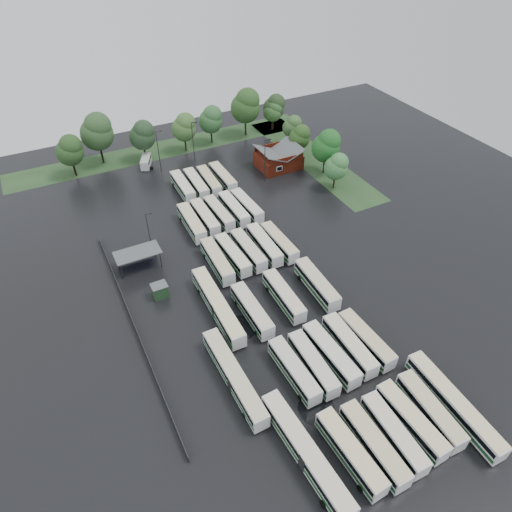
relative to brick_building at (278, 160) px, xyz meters
name	(u,v)px	position (x,y,z in m)	size (l,w,h in m)	color
ground	(278,312)	(-24.00, -42.77, -1.87)	(160.00, 160.00, 0.00)	black
brick_building	(278,160)	(0.00, 0.00, 0.00)	(10.07, 8.60, 5.39)	maroon
wash_shed	(137,253)	(-41.20, -20.74, 1.12)	(8.20, 4.20, 3.58)	#2D2D30
utility_hut	(160,291)	(-40.20, -30.17, -0.55)	(2.70, 2.20, 2.62)	#1A3A1D
grass_strip_north	(165,149)	(-22.00, 22.03, -1.86)	(80.00, 10.00, 0.01)	#264420
grass_strip_east	(312,158)	(10.00, 0.03, -1.86)	(10.00, 50.00, 0.01)	#264420
west_fence	(134,324)	(-46.20, -34.77, -1.27)	(0.10, 50.00, 1.20)	#2D2D30
bus_r0c0	(350,452)	(-28.34, -68.44, -0.12)	(2.90, 11.53, 3.18)	silver
bus_r0c1	(374,444)	(-25.17, -68.95, -0.11)	(2.45, 11.47, 3.19)	silver
bus_r0c2	(393,433)	(-21.99, -68.92, -0.16)	(2.73, 11.20, 3.10)	silver
bus_r0c3	(411,420)	(-18.80, -68.57, -0.13)	(2.76, 11.41, 3.16)	silver
bus_r0c4	(430,410)	(-15.57, -68.57, -0.13)	(2.97, 11.42, 3.15)	silver
bus_r1c0	(294,370)	(-28.31, -54.91, -0.16)	(2.55, 11.16, 3.10)	silver
bus_r1c1	(313,364)	(-25.26, -55.18, -0.16)	(2.67, 11.19, 3.10)	silver
bus_r1c2	(331,354)	(-22.06, -54.98, -0.09)	(2.83, 11.68, 3.23)	silver
bus_r1c3	(349,345)	(-18.61, -54.84, -0.12)	(2.61, 11.46, 3.18)	silver
bus_r1c4	(366,339)	(-15.67, -55.08, -0.16)	(2.80, 11.21, 3.10)	silver
bus_r2c0	(252,310)	(-28.40, -41.80, -0.12)	(2.43, 11.38, 3.17)	silver
bus_r2c2	(284,296)	(-22.14, -41.27, -0.13)	(2.68, 11.38, 3.15)	silver
bus_r2c4	(317,284)	(-15.68, -41.44, -0.08)	(2.92, 11.74, 3.25)	silver
bus_r3c0	(217,261)	(-28.54, -27.96, -0.10)	(2.83, 11.62, 3.21)	silver
bus_r3c1	(233,255)	(-25.25, -27.63, -0.17)	(2.67, 11.14, 3.08)	silver
bus_r3c2	(248,250)	(-22.05, -27.72, -0.16)	(2.46, 11.19, 3.11)	silver
bus_r3c3	(264,245)	(-18.66, -27.71, -0.13)	(2.68, 11.39, 3.16)	silver
bus_r3c4	(279,242)	(-15.72, -28.28, -0.18)	(2.52, 11.06, 3.07)	silver
bus_r4c0	(192,223)	(-28.41, -14.70, -0.09)	(2.79, 11.65, 3.23)	silver
bus_r4c1	(205,217)	(-25.29, -14.16, -0.14)	(2.48, 11.32, 3.15)	silver
bus_r4c2	(219,213)	(-22.10, -14.05, -0.18)	(2.57, 11.08, 3.07)	silver
bus_r4c3	(234,209)	(-18.70, -14.10, -0.15)	(2.42, 11.22, 3.12)	silver
bus_r4c4	(247,206)	(-15.72, -14.21, -0.17)	(2.75, 11.17, 3.09)	silver
bus_r5c1	(183,186)	(-25.18, -0.67, -0.15)	(2.61, 11.28, 3.13)	silver
bus_r5c2	(196,184)	(-22.04, -0.98, -0.15)	(2.70, 11.29, 3.12)	silver
bus_r5c3	(209,181)	(-18.92, -1.08, -0.18)	(2.79, 11.09, 3.06)	silver
bus_r5c4	(223,177)	(-15.45, -1.08, -0.14)	(2.44, 11.27, 3.13)	silver
artic_bus_west_a	(306,453)	(-33.24, -66.00, -0.08)	(3.24, 17.45, 3.22)	silver
artic_bus_west_b	(218,306)	(-32.98, -38.38, -0.07)	(2.75, 17.50, 3.24)	silver
artic_bus_west_c	(234,377)	(-36.38, -52.00, -0.13)	(2.62, 16.86, 3.12)	silver
artic_bus_east	(454,404)	(-12.00, -69.28, -0.17)	(2.88, 16.55, 3.06)	silver
minibus	(146,162)	(-29.05, 15.13, -0.52)	(4.11, 5.88, 2.42)	silver
tree_north_0	(70,150)	(-45.31, 18.49, 4.88)	(6.34, 6.34, 10.50)	black
tree_north_1	(97,131)	(-37.94, 21.84, 6.55)	(7.90, 7.90, 13.09)	black
tree_north_2	(143,135)	(-27.98, 18.55, 4.86)	(6.31, 6.31, 10.45)	black
tree_north_3	(184,127)	(-17.19, 18.40, 4.77)	(6.22, 6.22, 10.31)	black
tree_north_4	(211,119)	(-9.30, 19.67, 4.75)	(6.21, 6.21, 10.28)	black
tree_north_5	(246,105)	(0.94, 19.73, 6.55)	(7.90, 7.90, 13.08)	black
tree_north_6	(273,110)	(9.13, 19.34, 3.85)	(5.37, 5.37, 8.89)	black
tree_east_0	(337,166)	(6.69, -14.60, 3.81)	(5.33, 5.33, 8.82)	black
tree_east_1	(327,146)	(8.54, -7.63, 5.30)	(6.72, 6.72, 11.13)	black
tree_east_2	(300,137)	(7.14, 1.92, 3.78)	(5.30, 5.30, 8.77)	black
tree_east_3	(293,126)	(9.04, 8.70, 3.45)	(4.99, 4.99, 8.26)	black
tree_east_4	(274,107)	(9.73, 19.84, 4.54)	(6.02, 6.02, 9.97)	black
lamp_post_ne	(265,157)	(-6.08, -4.46, 4.29)	(1.63, 0.32, 10.60)	#2D2D30
lamp_post_nw	(149,231)	(-37.82, -18.31, 3.47)	(1.41, 0.28, 9.19)	#2D2D30
lamp_post_back_w	(159,148)	(-26.42, 11.11, 4.22)	(1.62, 0.31, 10.49)	#2D2D30
lamp_post_back_e	(193,139)	(-17.28, 12.07, 4.16)	(1.60, 0.31, 10.37)	#2D2D30
puddle_0	(317,409)	(-28.09, -60.80, -1.86)	(5.23, 5.23, 0.01)	black
puddle_1	(397,407)	(-18.03, -65.57, -1.86)	(4.59, 4.59, 0.01)	black
puddle_2	(240,328)	(-31.21, -42.92, -1.86)	(5.50, 5.50, 0.01)	black
puddle_3	(296,311)	(-21.15, -43.84, -1.86)	(2.88, 2.88, 0.01)	black
puddle_4	(425,374)	(-10.87, -63.18, -1.86)	(3.29, 3.29, 0.01)	black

